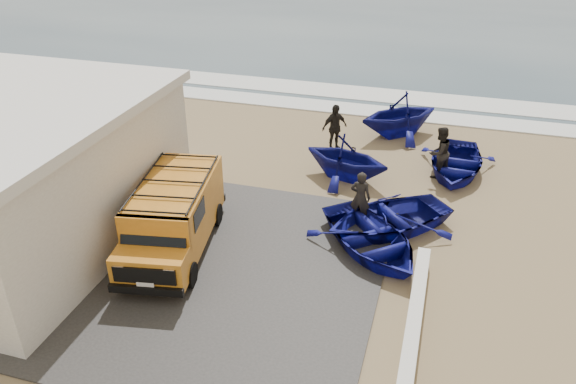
# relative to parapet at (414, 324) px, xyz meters

# --- Properties ---
(ground) EXTENTS (160.00, 160.00, 0.00)m
(ground) POSITION_rel_parapet_xyz_m (-5.00, 3.00, -0.28)
(ground) COLOR #8E7753
(slab) EXTENTS (12.00, 10.00, 0.05)m
(slab) POSITION_rel_parapet_xyz_m (-7.00, 1.00, -0.25)
(slab) COLOR #3A3735
(slab) RESTS_ON ground
(surf_line) EXTENTS (180.00, 1.60, 0.06)m
(surf_line) POSITION_rel_parapet_xyz_m (-5.00, 15.00, -0.25)
(surf_line) COLOR white
(surf_line) RESTS_ON ground
(surf_wash) EXTENTS (180.00, 2.20, 0.04)m
(surf_wash) POSITION_rel_parapet_xyz_m (-5.00, 17.50, -0.26)
(surf_wash) COLOR white
(surf_wash) RESTS_ON ground
(parapet) EXTENTS (0.35, 6.00, 0.55)m
(parapet) POSITION_rel_parapet_xyz_m (0.00, 0.00, 0.00)
(parapet) COLOR silver
(parapet) RESTS_ON ground
(van) EXTENTS (2.83, 5.33, 2.17)m
(van) POSITION_rel_parapet_xyz_m (-7.24, 1.73, 0.89)
(van) COLOR orange
(van) RESTS_ON ground
(boat_near_left) EXTENTS (4.96, 5.08, 0.86)m
(boat_near_left) POSITION_rel_parapet_xyz_m (-1.59, 3.22, 0.15)
(boat_near_left) COLOR navy
(boat_near_left) RESTS_ON ground
(boat_near_right) EXTENTS (5.18, 5.05, 0.88)m
(boat_near_right) POSITION_rel_parapet_xyz_m (-1.27, 4.54, 0.16)
(boat_near_right) COLOR navy
(boat_near_right) RESTS_ON ground
(boat_mid_left) EXTENTS (3.95, 3.65, 1.73)m
(boat_mid_left) POSITION_rel_parapet_xyz_m (-3.23, 7.69, 0.59)
(boat_mid_left) COLOR navy
(boat_mid_left) RESTS_ON ground
(boat_mid_right) EXTENTS (3.15, 4.25, 0.85)m
(boat_mid_right) POSITION_rel_parapet_xyz_m (0.67, 9.33, 0.15)
(boat_mid_right) COLOR navy
(boat_mid_right) RESTS_ON ground
(boat_far_left) EXTENTS (4.90, 4.85, 1.95)m
(boat_far_left) POSITION_rel_parapet_xyz_m (-1.86, 12.43, 0.70)
(boat_far_left) COLOR navy
(boat_far_left) RESTS_ON ground
(fisherman_front) EXTENTS (0.70, 0.50, 1.82)m
(fisherman_front) POSITION_rel_parapet_xyz_m (-2.20, 4.77, 0.63)
(fisherman_front) COLOR black
(fisherman_front) RESTS_ON ground
(fisherman_middle) EXTENTS (1.19, 1.22, 1.98)m
(fisherman_middle) POSITION_rel_parapet_xyz_m (0.03, 8.84, 0.71)
(fisherman_middle) COLOR black
(fisherman_middle) RESTS_ON ground
(fisherman_back) EXTENTS (1.15, 1.15, 1.96)m
(fisherman_back) POSITION_rel_parapet_xyz_m (-4.22, 10.11, 0.71)
(fisherman_back) COLOR black
(fisherman_back) RESTS_ON ground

